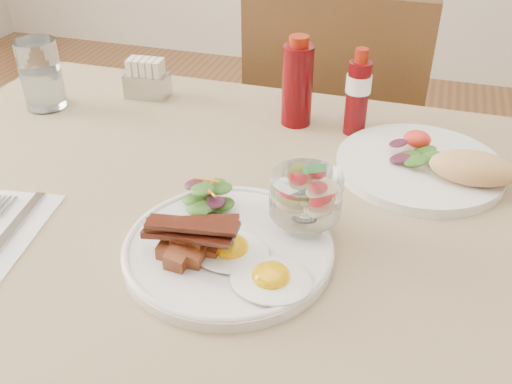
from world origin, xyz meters
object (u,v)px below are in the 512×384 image
object	(u,v)px
sugar_caddy	(147,81)
water_glass	(42,79)
hot_sauce_bottle	(358,93)
table	(262,257)
main_plate	(228,250)
second_plate	(432,165)
fruit_cup	(306,195)
chair_far	(334,140)
ketchup_bottle	(297,84)

from	to	relation	value
sugar_caddy	water_glass	xyz separation A→B (m)	(-0.17, -0.10, 0.02)
hot_sauce_bottle	table	bearing A→B (deg)	-107.19
main_plate	second_plate	size ratio (longest dim) A/B	1.00
fruit_cup	water_glass	world-z (taller)	water_glass
chair_far	second_plate	world-z (taller)	chair_far
water_glass	fruit_cup	bearing A→B (deg)	-23.93
chair_far	hot_sauce_bottle	world-z (taller)	chair_far
sugar_caddy	water_glass	bearing A→B (deg)	-153.96
main_plate	fruit_cup	xyz separation A→B (m)	(0.09, 0.07, 0.06)
chair_far	second_plate	bearing A→B (deg)	-64.38
chair_far	main_plate	size ratio (longest dim) A/B	3.32
sugar_caddy	chair_far	bearing A→B (deg)	40.26
second_plate	sugar_caddy	xyz separation A→B (m)	(-0.58, 0.14, 0.02)
table	chair_far	xyz separation A→B (m)	(0.00, 0.66, -0.14)
ketchup_bottle	hot_sauce_bottle	size ratio (longest dim) A/B	1.06
table	chair_far	size ratio (longest dim) A/B	1.43
ketchup_bottle	sugar_caddy	size ratio (longest dim) A/B	1.83
chair_far	ketchup_bottle	size ratio (longest dim) A/B	5.54
main_plate	hot_sauce_bottle	xyz separation A→B (m)	(0.10, 0.40, 0.07)
main_plate	fruit_cup	distance (m)	0.13
hot_sauce_bottle	water_glass	size ratio (longest dim) A/B	1.18
table	ketchup_bottle	bearing A→B (deg)	94.26
fruit_cup	sugar_caddy	distance (m)	0.55
main_plate	fruit_cup	world-z (taller)	fruit_cup
table	fruit_cup	world-z (taller)	fruit_cup
table	chair_far	world-z (taller)	chair_far
second_plate	water_glass	size ratio (longest dim) A/B	2.08
fruit_cup	ketchup_bottle	size ratio (longest dim) A/B	0.59
ketchup_bottle	sugar_caddy	bearing A→B (deg)	175.37
hot_sauce_bottle	water_glass	distance (m)	0.61
second_plate	sugar_caddy	world-z (taller)	sugar_caddy
ketchup_bottle	hot_sauce_bottle	bearing A→B (deg)	-2.85
fruit_cup	second_plate	xyz separation A→B (m)	(0.16, 0.22, -0.05)
chair_far	sugar_caddy	world-z (taller)	chair_far
table	chair_far	bearing A→B (deg)	90.00
chair_far	ketchup_bottle	xyz separation A→B (m)	(-0.02, -0.37, 0.31)
hot_sauce_bottle	sugar_caddy	xyz separation A→B (m)	(-0.43, 0.03, -0.04)
second_plate	hot_sauce_bottle	size ratio (longest dim) A/B	1.77
chair_far	sugar_caddy	distance (m)	0.55
chair_far	hot_sauce_bottle	xyz separation A→B (m)	(0.09, -0.37, 0.30)
second_plate	hot_sauce_bottle	bearing A→B (deg)	142.28
ketchup_bottle	water_glass	bearing A→B (deg)	-171.14
table	water_glass	xyz separation A→B (m)	(-0.51, 0.22, 0.15)
fruit_cup	hot_sauce_bottle	bearing A→B (deg)	87.09
table	second_plate	world-z (taller)	second_plate
hot_sauce_bottle	sugar_caddy	distance (m)	0.44
hot_sauce_bottle	ketchup_bottle	bearing A→B (deg)	177.15
main_plate	second_plate	distance (m)	0.38
hot_sauce_bottle	sugar_caddy	bearing A→B (deg)	175.83
table	hot_sauce_bottle	world-z (taller)	hot_sauce_bottle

